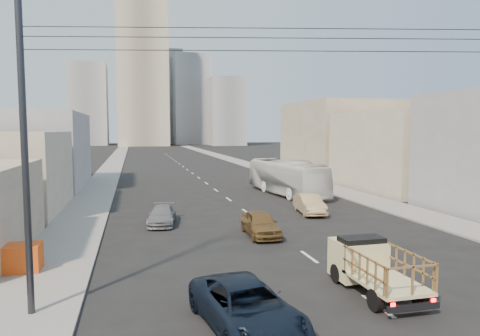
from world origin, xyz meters
name	(u,v)px	position (x,y,z in m)	size (l,w,h in m)	color
ground	(414,332)	(0.00, 0.00, 0.00)	(420.00, 420.00, 0.00)	black
sidewalk_left	(113,164)	(-11.75, 70.00, 0.06)	(3.50, 180.00, 0.12)	gray
sidewalk_right	(239,162)	(11.75, 70.00, 0.06)	(3.50, 180.00, 0.12)	gray
lane_dashes	(190,171)	(0.00, 53.00, 0.01)	(0.15, 104.00, 0.01)	silver
flatbed_pickup	(373,263)	(0.52, 3.24, 1.09)	(1.95, 4.41, 1.90)	#C4BA84
navy_pickup	(246,307)	(-4.90, 1.40, 0.72)	(2.38, 5.16, 1.44)	black
city_bus	(286,177)	(5.97, 27.45, 1.66)	(2.79, 11.92, 3.32)	silver
sedan_brown	(260,223)	(-1.08, 12.60, 0.72)	(1.70, 4.22, 1.44)	brown
sedan_tan	(310,204)	(4.33, 18.08, 0.71)	(1.51, 4.33, 1.43)	tan
sedan_grey	(162,215)	(-6.44, 17.02, 0.59)	(1.66, 4.09, 1.19)	slate
streetlamp_left	(27,119)	(-11.39, 4.00, 6.44)	(2.36, 0.25, 12.00)	#2D2D33
overhead_wires	(394,40)	(0.00, 1.50, 8.97)	(23.01, 5.02, 0.72)	black
crate_stack	(18,258)	(-13.00, 8.72, 0.69)	(1.80, 1.20, 1.14)	#D54914
bldg_right_mid	(408,151)	(19.50, 28.00, 4.00)	(11.00, 14.00, 8.00)	#A99E88
bldg_right_far	(340,139)	(20.00, 44.00, 5.00)	(12.00, 16.00, 10.00)	gray
bldg_left_far	(24,150)	(-19.50, 39.00, 4.00)	(12.00, 16.00, 8.00)	gray
high_rise_tower	(142,72)	(-4.00, 170.00, 30.00)	(20.00, 20.00, 60.00)	gray
midrise_ne	(192,100)	(18.00, 185.00, 20.00)	(16.00, 16.00, 40.00)	gray
midrise_nw	(89,105)	(-26.00, 180.00, 17.00)	(15.00, 15.00, 34.00)	gray
midrise_back	(163,98)	(6.00, 200.00, 22.00)	(18.00, 18.00, 44.00)	gray
midrise_east	(227,112)	(30.00, 165.00, 14.00)	(14.00, 14.00, 28.00)	gray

